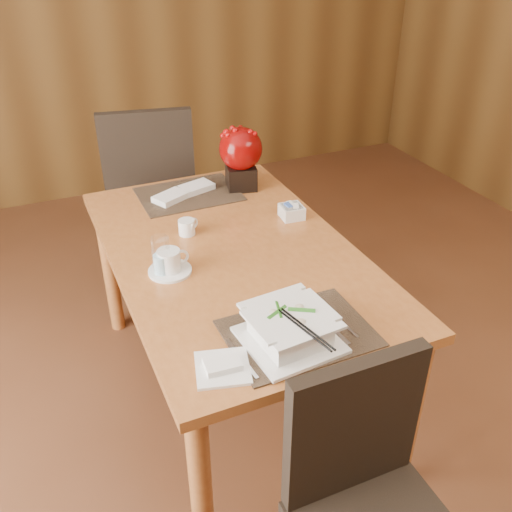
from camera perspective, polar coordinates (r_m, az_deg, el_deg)
name	(u,v)px	position (r m, az deg, el deg)	size (l,w,h in m)	color
ground	(297,498)	(2.32, 4.11, -22.96)	(6.00, 6.00, 0.00)	brown
dining_table	(234,272)	(2.26, -2.26, -1.57)	(0.90, 1.50, 0.75)	#B36731
placemat_near	(299,333)	(1.80, 4.28, -7.69)	(0.45, 0.33, 0.01)	black
placemat_far	(189,194)	(2.67, -6.73, 6.17)	(0.45, 0.33, 0.01)	black
soup_setting	(290,329)	(1.73, 3.42, -7.29)	(0.29, 0.29, 0.11)	white
coffee_cup	(169,263)	(2.08, -8.67, -0.70)	(0.16, 0.16, 0.09)	white
water_glass	(161,256)	(2.06, -9.46, -0.05)	(0.07, 0.07, 0.15)	white
creamer_jug	(187,227)	(2.32, -6.94, 2.88)	(0.09, 0.09, 0.06)	white
sugar_caddy	(292,212)	(2.44, 3.59, 4.44)	(0.09, 0.09, 0.06)	white
berry_decor	(241,154)	(2.66, -1.53, 10.12)	(0.20, 0.20, 0.29)	black
napkins_far	(186,191)	(2.66, -7.05, 6.43)	(0.30, 0.11, 0.03)	white
bread_plate	(223,368)	(1.67, -3.36, -11.12)	(0.16, 0.16, 0.01)	white
near_chair	(370,499)	(1.71, 11.33, -22.71)	(0.43, 0.43, 0.91)	black
far_chair	(150,186)	(3.18, -10.51, 6.89)	(0.57, 0.57, 1.04)	black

